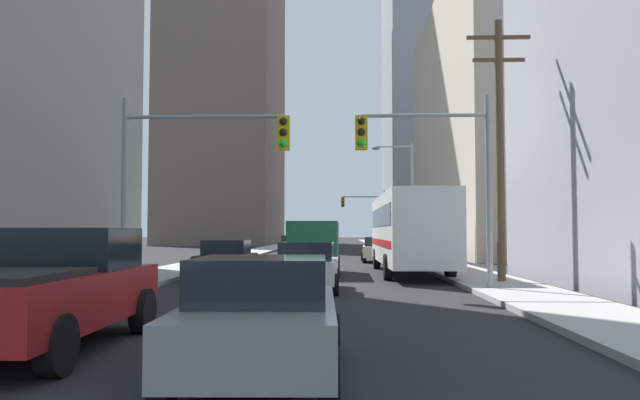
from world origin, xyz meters
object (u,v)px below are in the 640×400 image
city_bus (409,230)px  cargo_van_green (315,244)px  pickup_truck_red (51,289)px  sedan_white (307,266)px  sedan_blue (292,244)px  sedan_black (227,260)px  traffic_signal_far_right (365,210)px  sedan_grey (262,317)px  sedan_beige (378,249)px  traffic_signal_near_left (198,158)px  traffic_signal_near_right (430,159)px

city_bus → cargo_van_green: city_bus is taller
pickup_truck_red → sedan_white: 10.24m
pickup_truck_red → sedan_blue: bearing=89.6°
sedan_black → traffic_signal_far_right: size_ratio=0.70×
pickup_truck_red → city_bus: bearing=66.5°
cargo_van_green → sedan_grey: (0.12, -19.14, -0.52)m
traffic_signal_far_right → sedan_blue: bearing=-127.7°
sedan_blue → traffic_signal_far_right: bearing=52.3°
sedan_beige → sedan_blue: size_ratio=1.00×
sedan_beige → sedan_blue: 18.27m
sedan_grey → sedan_white: 11.51m
sedan_beige → traffic_signal_near_left: (-6.68, -18.96, 3.34)m
cargo_van_green → sedan_beige: bearing=73.1°
pickup_truck_red → traffic_signal_near_left: traffic_signal_near_left is taller
city_bus → cargo_van_green: bearing=-178.6°
city_bus → sedan_grey: (-3.95, -19.25, -1.16)m
traffic_signal_near_right → city_bus: bearing=88.3°
sedan_black → cargo_van_green: bearing=45.3°
sedan_grey → sedan_beige: (3.25, 30.23, 0.00)m
city_bus → cargo_van_green: (-4.07, -0.10, -0.64)m
sedan_beige → traffic_signal_near_right: (0.47, -18.96, 3.29)m
sedan_white → traffic_signal_near_left: bearing=-175.9°
city_bus → sedan_white: (-3.99, -7.73, -1.16)m
sedan_black → sedan_blue: bearing=89.9°
city_bus → sedan_white: city_bus is taller
pickup_truck_red → traffic_signal_near_right: traffic_signal_near_right is taller
city_bus → traffic_signal_near_right: traffic_signal_near_right is taller
traffic_signal_near_left → traffic_signal_near_right: size_ratio=1.00×
traffic_signal_near_left → sedan_blue: bearing=89.8°
city_bus → sedan_beige: city_bus is taller
pickup_truck_red → sedan_black: 14.00m
city_bus → traffic_signal_far_right: bearing=90.6°
traffic_signal_far_right → traffic_signal_near_left: bearing=-98.8°
pickup_truck_red → traffic_signal_near_left: 9.89m
city_bus → pickup_truck_red: 18.93m
traffic_signal_near_right → traffic_signal_far_right: bearing=90.2°
pickup_truck_red → cargo_van_green: size_ratio=1.04×
traffic_signal_near_right → traffic_signal_far_right: same height
traffic_signal_near_right → traffic_signal_far_right: 44.86m
sedan_white → sedan_beige: size_ratio=1.00×
city_bus → pickup_truck_red: (-7.53, -17.35, -1.00)m
sedan_white → traffic_signal_near_left: (-3.39, -0.24, 3.34)m
sedan_beige → traffic_signal_near_left: bearing=-109.4°
pickup_truck_red → traffic_signal_near_right: size_ratio=0.91×
traffic_signal_far_right → sedan_grey: bearing=-93.6°
sedan_white → sedan_blue: bearing=95.2°
sedan_white → sedan_beige: bearing=80.0°
pickup_truck_red → sedan_grey: size_ratio=1.28×
sedan_black → traffic_signal_far_right: bearing=80.3°
sedan_grey → traffic_signal_near_left: traffic_signal_near_left is taller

